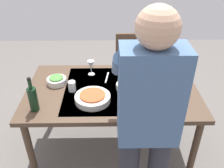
% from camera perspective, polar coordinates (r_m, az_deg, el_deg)
% --- Properties ---
extents(ground_plane, '(6.00, 6.00, 0.00)m').
position_cam_1_polar(ground_plane, '(2.68, 0.00, -14.53)').
color(ground_plane, '#66605B').
extents(dining_table, '(1.56, 0.92, 0.75)m').
position_cam_1_polar(dining_table, '(2.24, 0.00, -2.67)').
color(dining_table, '#4C3828').
rests_on(dining_table, ground_plane).
extents(chair_near, '(0.40, 0.40, 0.91)m').
position_cam_1_polar(chair_near, '(3.04, 4.68, 4.33)').
color(chair_near, '#352114').
rests_on(chair_near, ground_plane).
extents(person_server, '(0.42, 0.61, 1.69)m').
position_cam_1_polar(person_server, '(1.50, 8.32, -9.36)').
color(person_server, '#2D2D38').
rests_on(person_server, ground_plane).
extents(wine_bottle, '(0.07, 0.07, 0.30)m').
position_cam_1_polar(wine_bottle, '(1.98, -18.27, -3.25)').
color(wine_bottle, black).
rests_on(wine_bottle, dining_table).
extents(wine_glass_left, '(0.07, 0.07, 0.15)m').
position_cam_1_polar(wine_glass_left, '(2.37, -5.01, 4.47)').
color(wine_glass_left, white).
rests_on(wine_glass_left, dining_table).
extents(wine_glass_right, '(0.07, 0.07, 0.15)m').
position_cam_1_polar(wine_glass_right, '(2.06, 15.93, -1.54)').
color(wine_glass_right, white).
rests_on(wine_glass_right, dining_table).
extents(water_cup_near_left, '(0.07, 0.07, 0.10)m').
position_cam_1_polar(water_cup_near_left, '(2.51, 13.89, 3.89)').
color(water_cup_near_left, silver).
rests_on(water_cup_near_left, dining_table).
extents(water_cup_near_right, '(0.07, 0.07, 0.10)m').
position_cam_1_polar(water_cup_near_right, '(2.17, -9.50, -0.54)').
color(water_cup_near_right, silver).
rests_on(water_cup_near_right, dining_table).
extents(water_cup_far_left, '(0.07, 0.07, 0.11)m').
position_cam_1_polar(water_cup_far_left, '(1.97, 2.28, -3.51)').
color(water_cup_far_left, silver).
rests_on(water_cup_far_left, dining_table).
extents(serving_bowl_pasta, '(0.30, 0.30, 0.07)m').
position_cam_1_polar(serving_bowl_pasta, '(2.03, -4.63, -3.27)').
color(serving_bowl_pasta, silver).
rests_on(serving_bowl_pasta, dining_table).
extents(side_bowl_salad, '(0.18, 0.18, 0.07)m').
position_cam_1_polar(side_bowl_salad, '(2.31, -13.01, 0.83)').
color(side_bowl_salad, silver).
rests_on(side_bowl_salad, dining_table).
extents(side_bowl_bread, '(0.16, 0.16, 0.07)m').
position_cam_1_polar(side_bowl_bread, '(2.17, 3.09, -0.46)').
color(side_bowl_bread, silver).
rests_on(side_bowl_bread, dining_table).
extents(dinner_plate_near, '(0.23, 0.23, 0.01)m').
position_cam_1_polar(dinner_plate_near, '(2.24, 10.18, -0.70)').
color(dinner_plate_near, silver).
rests_on(dinner_plate_near, dining_table).
extents(table_knife, '(0.04, 0.20, 0.00)m').
position_cam_1_polar(table_knife, '(2.36, -1.21, 1.58)').
color(table_knife, silver).
rests_on(table_knife, dining_table).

